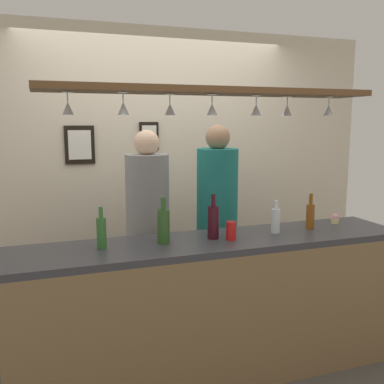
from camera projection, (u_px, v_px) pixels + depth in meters
The scene contains 22 objects.
ground_plane at pixel (196, 348), 3.38m from camera, with size 8.00×8.00×0.00m, color #4C4742.
back_wall at pixel (158, 167), 4.19m from camera, with size 4.40×0.06×2.60m, color beige.
bar_counter at pixel (223, 292), 2.80m from camera, with size 2.70×0.55×0.97m.
overhead_glass_rack at pixel (213, 91), 2.79m from camera, with size 2.20×0.36×0.04m, color brown.
hanging_wineglass_far_left at pixel (68, 108), 2.55m from camera, with size 0.07×0.07×0.13m.
hanging_wineglass_left at pixel (123, 108), 2.56m from camera, with size 0.07×0.07×0.13m.
hanging_wineglass_center_left at pixel (170, 108), 2.74m from camera, with size 0.07×0.07×0.13m.
hanging_wineglass_center at pixel (212, 109), 2.76m from camera, with size 0.07×0.07×0.13m.
hanging_wineglass_center_right at pixel (256, 109), 2.89m from camera, with size 0.07×0.07×0.13m.
hanging_wineglass_right at pixel (287, 110), 3.04m from camera, with size 0.07×0.07×0.13m.
hanging_wineglass_far_right at pixel (329, 110), 3.05m from camera, with size 0.07×0.07×0.13m.
person_middle_grey_shirt at pixel (148, 215), 3.43m from camera, with size 0.34×0.34×1.68m.
person_right_teal_shirt at pixel (217, 207), 3.62m from camera, with size 0.34×0.34×1.71m.
bottle_beer_green_import at pixel (101, 232), 2.68m from camera, with size 0.06×0.06×0.26m.
bottle_champagne_green at pixel (163, 225), 2.79m from camera, with size 0.08×0.08×0.30m.
bottle_beer_amber_tall at pixel (310, 215), 3.17m from camera, with size 0.06×0.06×0.26m.
bottle_soda_clear at pixel (276, 220), 3.05m from camera, with size 0.06×0.06×0.23m.
bottle_wine_dark_red at pixel (213, 221), 2.90m from camera, with size 0.08×0.08×0.30m.
drink_can at pixel (231, 231), 2.88m from camera, with size 0.07×0.07×0.12m, color red.
cupcake at pixel (335, 219), 3.33m from camera, with size 0.06×0.06×0.08m.
picture_frame_crest at pixel (149, 136), 4.07m from camera, with size 0.18×0.02×0.26m.
picture_frame_caricature at pixel (80, 145), 3.88m from camera, with size 0.26×0.02×0.34m.
Camera 1 is at (-1.06, -2.95, 1.74)m, focal length 40.79 mm.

